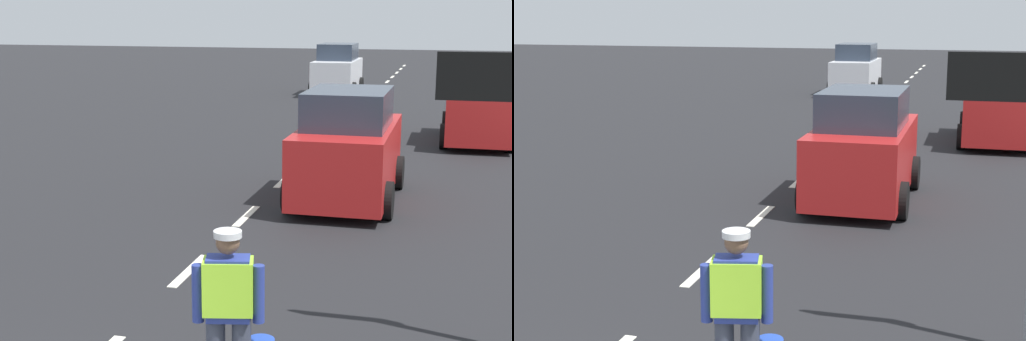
# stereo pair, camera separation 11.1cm
# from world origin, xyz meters

# --- Properties ---
(ground_plane) EXTENTS (96.00, 96.00, 0.00)m
(ground_plane) POSITION_xyz_m (0.00, 21.00, 0.00)
(ground_plane) COLOR black
(lane_center_line) EXTENTS (0.14, 46.40, 0.01)m
(lane_center_line) POSITION_xyz_m (0.00, 25.20, 0.00)
(lane_center_line) COLOR silver
(lane_center_line) RESTS_ON ground
(road_worker) EXTENTS (0.73, 0.48, 1.67)m
(road_worker) POSITION_xyz_m (1.63, 2.37, 0.93)
(road_worker) COLOR #383D4C
(road_worker) RESTS_ON ground
(lane_direction_sign) EXTENTS (1.16, 0.11, 3.20)m
(lane_direction_sign) POSITION_xyz_m (4.06, 4.19, 2.41)
(lane_direction_sign) COLOR gray
(lane_direction_sign) RESTS_ON ground
(car_parked_far) EXTENTS (1.98, 4.19, 2.17)m
(car_parked_far) POSITION_xyz_m (4.13, 17.82, 1.01)
(car_parked_far) COLOR red
(car_parked_far) RESTS_ON ground
(car_oncoming_third) EXTENTS (1.97, 3.89, 2.21)m
(car_oncoming_third) POSITION_xyz_m (-1.58, 29.02, 1.02)
(car_oncoming_third) COLOR silver
(car_oncoming_third) RESTS_ON ground
(car_outgoing_ahead) EXTENTS (1.96, 3.95, 2.16)m
(car_outgoing_ahead) POSITION_xyz_m (1.57, 10.37, 1.00)
(car_outgoing_ahead) COLOR red
(car_outgoing_ahead) RESTS_ON ground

